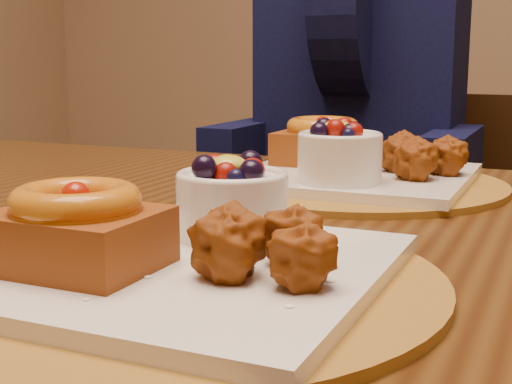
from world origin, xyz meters
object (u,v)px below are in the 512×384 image
chair_far (463,262)px  place_setting_far (350,165)px  dining_table (291,297)px  place_setting_near (181,251)px  diner (361,82)px

chair_far → place_setting_far: bearing=-86.4°
dining_table → chair_far: bearing=87.4°
place_setting_near → place_setting_far: place_setting_far is taller
diner → dining_table: bearing=-55.7°
place_setting_near → diner: 1.04m
place_setting_far → chair_far: 0.82m
dining_table → diner: size_ratio=1.96×
place_setting_near → place_setting_far: (-0.00, 0.43, 0.00)m
place_setting_near → diner: bearing=98.7°
place_setting_near → place_setting_far: 0.43m
place_setting_far → dining_table: bearing=-89.0°
chair_far → diner: size_ratio=1.03×
dining_table → place_setting_near: place_setting_near is taller
place_setting_far → place_setting_near: bearing=-89.9°
dining_table → diner: (-0.16, 0.81, 0.19)m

